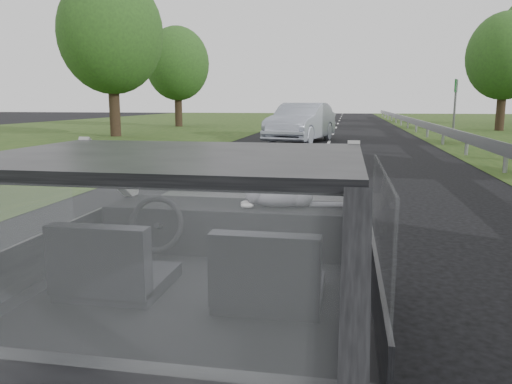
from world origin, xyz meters
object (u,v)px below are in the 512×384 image
at_px(subject_car, 204,277).
at_px(highway_sign, 455,106).
at_px(other_car, 301,123).
at_px(cat, 280,195).

distance_m(subject_car, highway_sign, 26.47).
height_order(other_car, highway_sign, highway_sign).
distance_m(other_car, highway_sign, 10.57).
xyz_separation_m(subject_car, highway_sign, (6.28, 25.71, 0.68)).
bearing_deg(highway_sign, other_car, -117.38).
bearing_deg(other_car, cat, -73.24).
height_order(cat, other_car, other_car).
distance_m(cat, highway_sign, 25.80).
bearing_deg(other_car, subject_car, -74.44).
bearing_deg(cat, other_car, 82.34).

